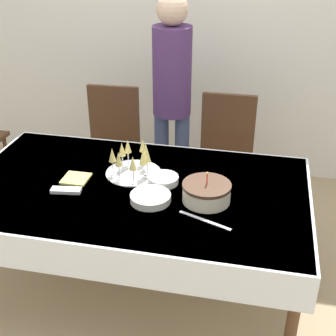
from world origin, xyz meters
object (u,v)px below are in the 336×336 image
object	(u,v)px
dining_chair_far_right	(225,155)
birthday_cake	(206,192)
plate_stack_dessert	(163,180)
plate_stack_main	(150,198)
person_standing	(172,88)
champagne_tray	(133,160)
dining_chair_far_left	(112,144)

from	to	relation	value
dining_chair_far_right	birthday_cake	distance (m)	1.00
plate_stack_dessert	plate_stack_main	bearing A→B (deg)	-97.01
person_standing	birthday_cake	bearing A→B (deg)	-68.47
champagne_tray	person_standing	size ratio (longest dim) A/B	0.20
champagne_tray	person_standing	bearing A→B (deg)	85.11
birthday_cake	person_standing	xyz separation A→B (m)	(-0.41, 1.03, 0.22)
dining_chair_far_left	champagne_tray	xyz separation A→B (m)	(0.40, -0.75, 0.28)
plate_stack_main	plate_stack_dessert	bearing A→B (deg)	82.99
dining_chair_far_left	plate_stack_dessert	distance (m)	1.04
birthday_cake	person_standing	size ratio (longest dim) A/B	0.16
birthday_cake	plate_stack_dessert	bearing A→B (deg)	152.23
dining_chair_far_right	person_standing	xyz separation A→B (m)	(-0.42, 0.06, 0.47)
dining_chair_far_left	plate_stack_main	size ratio (longest dim) A/B	4.31
dining_chair_far_right	champagne_tray	xyz separation A→B (m)	(-0.49, -0.75, 0.28)
plate_stack_dessert	person_standing	xyz separation A→B (m)	(-0.13, 0.89, 0.26)
dining_chair_far_right	plate_stack_main	xyz separation A→B (m)	(-0.31, -1.03, 0.21)
dining_chair_far_left	plate_stack_main	bearing A→B (deg)	-60.91
dining_chair_far_right	birthday_cake	world-z (taller)	dining_chair_far_right
dining_chair_far_right	person_standing	bearing A→B (deg)	171.70
champagne_tray	plate_stack_dessert	xyz separation A→B (m)	(0.20, -0.07, -0.07)
champagne_tray	plate_stack_dessert	size ratio (longest dim) A/B	1.92
plate_stack_main	person_standing	size ratio (longest dim) A/B	0.14
champagne_tray	plate_stack_main	size ratio (longest dim) A/B	1.51
dining_chair_far_left	person_standing	bearing A→B (deg)	7.49
dining_chair_far_left	dining_chair_far_right	world-z (taller)	same
plate_stack_main	person_standing	world-z (taller)	person_standing
plate_stack_main	person_standing	distance (m)	1.13
birthday_cake	champagne_tray	distance (m)	0.52
dining_chair_far_right	champagne_tray	world-z (taller)	dining_chair_far_right
dining_chair_far_left	birthday_cake	bearing A→B (deg)	-47.95
birthday_cake	champagne_tray	size ratio (longest dim) A/B	0.79
plate_stack_main	plate_stack_dessert	xyz separation A→B (m)	(0.03, 0.21, -0.00)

